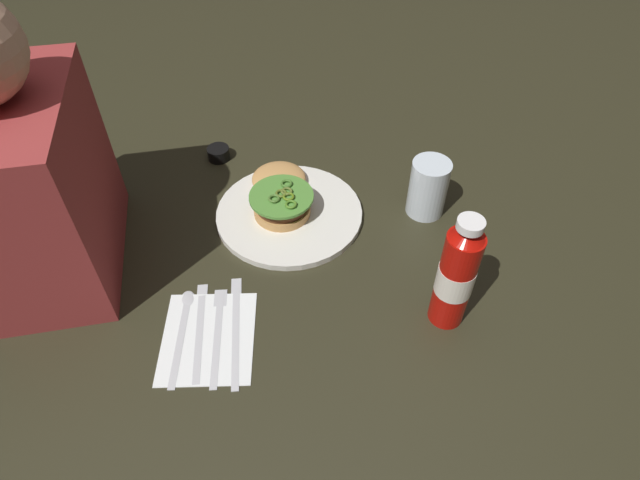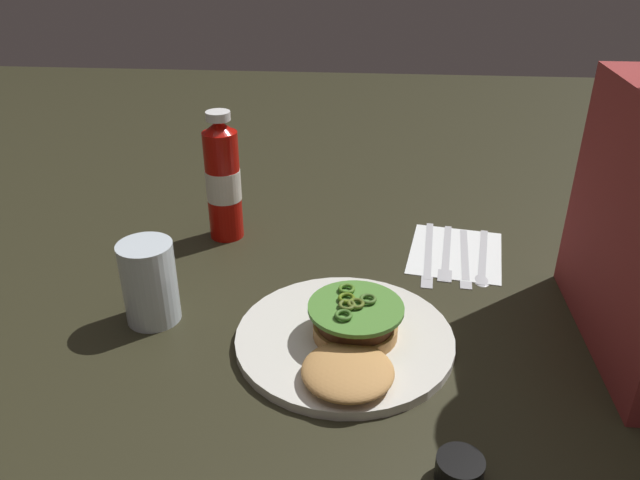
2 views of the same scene
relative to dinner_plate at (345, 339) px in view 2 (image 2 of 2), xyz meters
name	(u,v)px [view 2 (image 2 of 2)]	position (x,y,z in m)	size (l,w,h in m)	color
ground_plane	(273,324)	(-0.03, -0.10, -0.01)	(3.00, 3.00, 0.00)	#2A2819
dinner_plate	(345,339)	(0.00, 0.00, 0.00)	(0.29, 0.29, 0.01)	silver
burger_sandwich	(353,338)	(0.03, 0.01, 0.03)	(0.21, 0.13, 0.05)	tan
ketchup_bottle	(223,180)	(-0.29, -0.22, 0.10)	(0.06, 0.06, 0.22)	#B30E08
water_glass	(148,284)	(-0.03, -0.27, 0.05)	(0.08, 0.08, 0.12)	silver
condiment_cup	(459,470)	(0.22, 0.13, 0.01)	(0.05, 0.05, 0.03)	black
napkin	(456,252)	(-0.26, 0.17, -0.01)	(0.18, 0.15, 0.00)	white
butter_knife	(428,255)	(-0.24, 0.13, 0.00)	(0.22, 0.04, 0.00)	silver
fork_utensil	(446,255)	(-0.24, 0.16, 0.00)	(0.19, 0.04, 0.00)	silver
steak_knife	(465,259)	(-0.23, 0.19, 0.00)	(0.20, 0.03, 0.00)	silver
spoon_utensil	(483,263)	(-0.22, 0.21, 0.00)	(0.19, 0.05, 0.00)	silver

